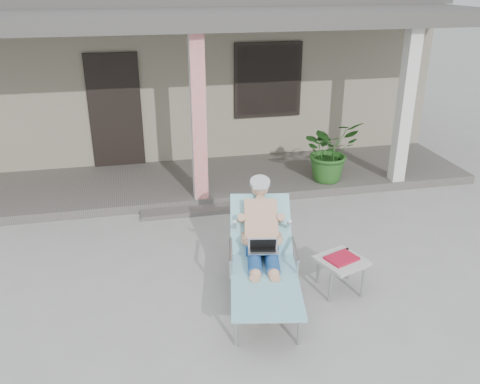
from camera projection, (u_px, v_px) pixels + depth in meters
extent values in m
plane|color=#9E9E99|center=(225.00, 273.00, 6.51)|extent=(60.00, 60.00, 0.00)
cube|color=gray|center=(173.00, 69.00, 11.75)|extent=(10.00, 5.00, 3.00)
cube|color=black|center=(115.00, 111.00, 9.35)|extent=(0.95, 0.06, 2.10)
cube|color=black|center=(268.00, 80.00, 9.73)|extent=(1.20, 0.06, 1.30)
cube|color=black|center=(268.00, 80.00, 9.72)|extent=(1.32, 0.05, 1.42)
cube|color=#605B56|center=(195.00, 181.00, 9.17)|extent=(10.00, 2.00, 0.15)
cube|color=red|center=(199.00, 119.00, 7.86)|extent=(0.22, 0.22, 2.61)
cube|color=silver|center=(405.00, 108.00, 8.54)|extent=(0.22, 0.22, 2.61)
cube|color=#474442|center=(188.00, 18.00, 8.06)|extent=(10.00, 2.30, 0.24)
cube|color=#605B56|center=(204.00, 210.00, 8.16)|extent=(2.00, 0.30, 0.07)
cylinder|color=#B7B7BC|center=(236.00, 330.00, 5.17)|extent=(0.04, 0.04, 0.38)
cylinder|color=#B7B7BC|center=(299.00, 329.00, 5.18)|extent=(0.04, 0.04, 0.38)
cylinder|color=#B7B7BC|center=(235.00, 262.00, 6.38)|extent=(0.04, 0.04, 0.38)
cylinder|color=#B7B7BC|center=(286.00, 262.00, 6.39)|extent=(0.04, 0.04, 0.38)
cube|color=#B7B7BC|center=(265.00, 286.00, 5.54)|extent=(0.87, 1.36, 0.03)
cube|color=#97E9E8|center=(265.00, 284.00, 5.53)|extent=(0.98, 1.42, 0.04)
cube|color=#B7B7BC|center=(261.00, 227.00, 6.29)|extent=(0.75, 0.71, 0.51)
cube|color=#97E9E8|center=(261.00, 225.00, 6.27)|extent=(0.86, 0.80, 0.58)
cylinder|color=#B5B5B8|center=(260.00, 182.00, 6.36)|extent=(0.30, 0.30, 0.13)
cube|color=silver|center=(263.00, 249.00, 5.87)|extent=(0.38, 0.30, 0.24)
cube|color=#B8B8B3|center=(341.00, 261.00, 6.01)|extent=(0.65, 0.65, 0.04)
cylinder|color=#B7B7BC|center=(330.00, 287.00, 5.87)|extent=(0.04, 0.04, 0.38)
cylinder|color=#B7B7BC|center=(363.00, 283.00, 5.95)|extent=(0.04, 0.04, 0.38)
cylinder|color=#B7B7BC|center=(318.00, 269.00, 6.24)|extent=(0.04, 0.04, 0.38)
cylinder|color=#B7B7BC|center=(349.00, 265.00, 6.31)|extent=(0.04, 0.04, 0.38)
cube|color=#B5132E|center=(342.00, 258.00, 6.00)|extent=(0.42, 0.37, 0.03)
cube|color=black|center=(337.00, 253.00, 6.12)|extent=(0.34, 0.15, 0.04)
imported|color=#26591E|center=(330.00, 150.00, 8.85)|extent=(1.16, 1.07, 1.08)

